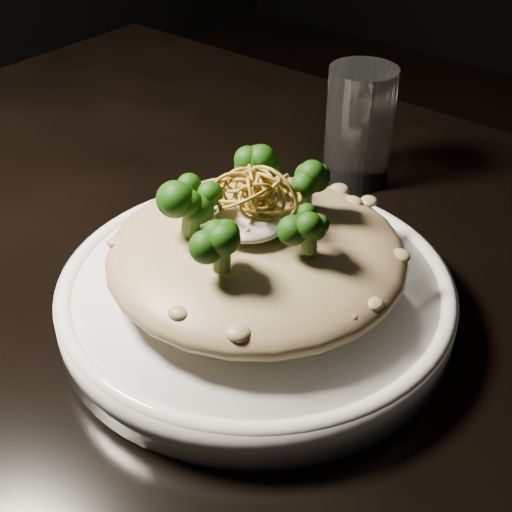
{
  "coord_description": "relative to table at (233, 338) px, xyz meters",
  "views": [
    {
      "loc": [
        0.33,
        -0.37,
        1.12
      ],
      "look_at": [
        0.05,
        -0.03,
        0.81
      ],
      "focal_mm": 50.0,
      "sensor_mm": 36.0,
      "label": 1
    }
  ],
  "objects": [
    {
      "name": "drinking_glass",
      "position": [
        -0.0,
        0.2,
        0.14
      ],
      "size": [
        0.09,
        0.09,
        0.12
      ],
      "primitive_type": "cylinder",
      "rotation": [
        0.0,
        0.0,
        0.4
      ],
      "color": "silver",
      "rests_on": "table"
    },
    {
      "name": "plate",
      "position": [
        0.05,
        -0.03,
        0.1
      ],
      "size": [
        0.3,
        0.3,
        0.03
      ],
      "primitive_type": "cylinder",
      "color": "white",
      "rests_on": "table"
    },
    {
      "name": "table",
      "position": [
        0.0,
        0.0,
        0.0
      ],
      "size": [
        1.1,
        0.8,
        0.75
      ],
      "color": "black",
      "rests_on": "ground"
    },
    {
      "name": "shallots",
      "position": [
        0.05,
        -0.03,
        0.2
      ],
      "size": [
        0.06,
        0.06,
        0.04
      ],
      "primitive_type": null,
      "color": "brown",
      "rests_on": "cheese"
    },
    {
      "name": "cheese",
      "position": [
        0.05,
        -0.04,
        0.17
      ],
      "size": [
        0.06,
        0.06,
        0.02
      ],
      "primitive_type": "ellipsoid",
      "color": "white",
      "rests_on": "risotto"
    },
    {
      "name": "broccoli",
      "position": [
        0.06,
        -0.04,
        0.19
      ],
      "size": [
        0.13,
        0.13,
        0.05
      ],
      "primitive_type": null,
      "color": "black",
      "rests_on": "risotto"
    },
    {
      "name": "risotto",
      "position": [
        0.05,
        -0.03,
        0.14
      ],
      "size": [
        0.23,
        0.23,
        0.05
      ],
      "primitive_type": "ellipsoid",
      "color": "brown",
      "rests_on": "plate"
    }
  ]
}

